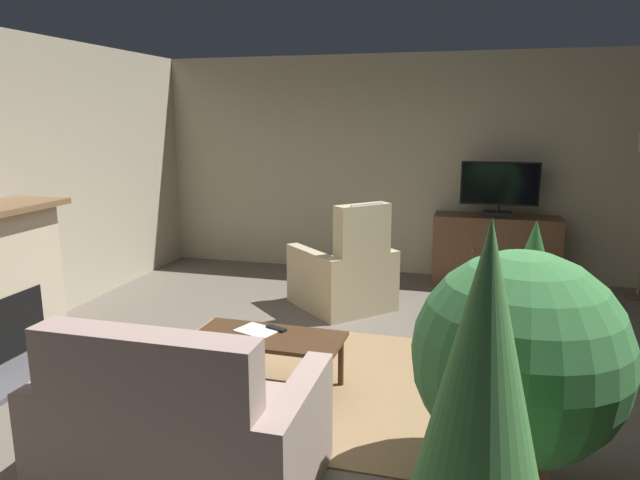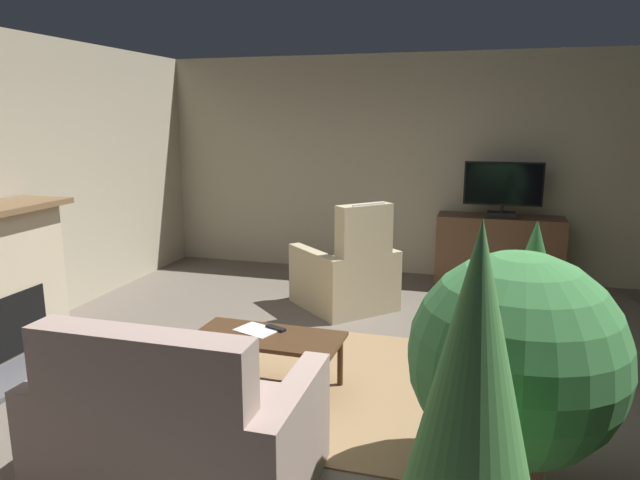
{
  "view_description": "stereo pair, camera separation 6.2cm",
  "coord_description": "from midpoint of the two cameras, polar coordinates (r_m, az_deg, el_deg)",
  "views": [
    {
      "loc": [
        0.97,
        -3.9,
        2.01
      ],
      "look_at": [
        -0.17,
        0.36,
        1.06
      ],
      "focal_mm": 32.29,
      "sensor_mm": 36.0,
      "label": 1
    },
    {
      "loc": [
        1.03,
        -3.88,
        2.01
      ],
      "look_at": [
        -0.17,
        0.36,
        1.06
      ],
      "focal_mm": 32.29,
      "sensor_mm": 36.0,
      "label": 2
    }
  ],
  "objects": [
    {
      "name": "tv_cabinet",
      "position": [
        7.22,
        17.5,
        -1.27
      ],
      "size": [
        1.46,
        0.49,
        0.85
      ],
      "color": "#402A1C",
      "rests_on": "ground_plane"
    },
    {
      "name": "ground_plane",
      "position": [
        4.5,
        1.31,
        -14.65
      ],
      "size": [
        6.79,
        7.48,
        0.04
      ],
      "primitive_type": "cube",
      "color": "#665B51"
    },
    {
      "name": "rug_central",
      "position": [
        4.61,
        -1.75,
        -13.58
      ],
      "size": [
        2.5,
        2.13,
        0.01
      ],
      "primitive_type": "cube",
      "color": "#8E704C",
      "rests_on": "ground_plane"
    },
    {
      "name": "tv_remote",
      "position": [
        4.41,
        -4.01,
        -8.72
      ],
      "size": [
        0.18,
        0.11,
        0.02
      ],
      "primitive_type": "cube",
      "rotation": [
        0.0,
        0.0,
        5.9
      ],
      "color": "black",
      "rests_on": "coffee_table"
    },
    {
      "name": "potted_plant_small_fern_corner",
      "position": [
        4.77,
        20.61,
        -4.8
      ],
      "size": [
        0.6,
        0.6,
        1.25
      ],
      "color": "beige",
      "rests_on": "ground_plane"
    },
    {
      "name": "cat",
      "position": [
        5.09,
        -15.58,
        -10.55
      ],
      "size": [
        0.67,
        0.27,
        0.18
      ],
      "color": "#2D2D33",
      "rests_on": "ground_plane"
    },
    {
      "name": "wall_back",
      "position": [
        7.47,
        8.18,
        7.25
      ],
      "size": [
        6.79,
        0.1,
        2.77
      ],
      "primitive_type": "cube",
      "color": "#B2A88E",
      "rests_on": "ground_plane"
    },
    {
      "name": "sofa_floral",
      "position": [
        3.36,
        -13.38,
        -18.05
      ],
      "size": [
        1.44,
        0.91,
        1.02
      ],
      "color": "#A3897F",
      "rests_on": "ground_plane"
    },
    {
      "name": "folded_newspaper",
      "position": [
        4.41,
        -5.88,
        -8.87
      ],
      "size": [
        0.36,
        0.31,
        0.01
      ],
      "primitive_type": "cube",
      "rotation": [
        0.0,
        0.0,
        -0.35
      ],
      "color": "silver",
      "rests_on": "coffee_table"
    },
    {
      "name": "armchair_near_window",
      "position": [
        6.13,
        2.96,
        -3.55
      ],
      "size": [
        1.25,
        1.25,
        1.18
      ],
      "color": "tan",
      "rests_on": "ground_plane"
    },
    {
      "name": "potted_plant_tall_palm_by_window",
      "position": [
        2.3,
        15.5,
        -16.88
      ],
      "size": [
        0.62,
        0.62,
        1.67
      ],
      "color": "#99664C",
      "rests_on": "ground_plane"
    },
    {
      "name": "television",
      "position": [
        7.03,
        17.92,
        4.93
      ],
      "size": [
        0.89,
        0.2,
        0.64
      ],
      "color": "black",
      "rests_on": "tv_cabinet"
    },
    {
      "name": "potted_plant_leafy_by_curtain",
      "position": [
        3.26,
        19.33,
        -11.19
      ],
      "size": [
        1.13,
        1.13,
        1.34
      ],
      "color": "#99664C",
      "rests_on": "ground_plane"
    },
    {
      "name": "coffee_table",
      "position": [
        4.33,
        -4.76,
        -9.99
      ],
      "size": [
        1.11,
        0.52,
        0.43
      ],
      "color": "#422B19",
      "rests_on": "ground_plane"
    }
  ]
}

